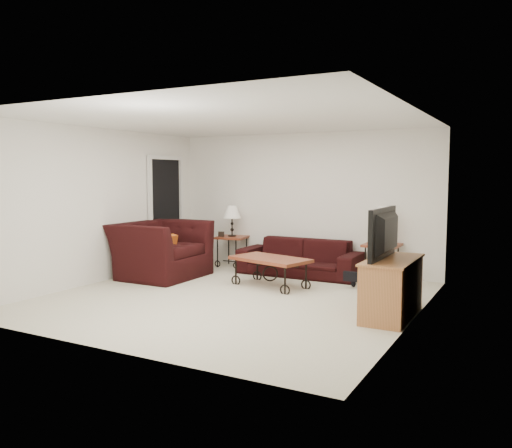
{
  "coord_description": "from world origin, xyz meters",
  "views": [
    {
      "loc": [
        3.74,
        -6.25,
        1.74
      ],
      "look_at": [
        0.0,
        0.7,
        1.0
      ],
      "focal_mm": 36.55,
      "sensor_mm": 36.0,
      "label": 1
    }
  ],
  "objects_px": {
    "television": "(392,233)",
    "backpack": "(354,272)",
    "lamp_right": "(383,225)",
    "coffee_table": "(270,272)",
    "side_table_right": "(382,262)",
    "side_table_left": "(232,251)",
    "armchair": "(161,250)",
    "sofa": "(300,257)",
    "tv_stand": "(392,288)",
    "lamp_left": "(232,221)"
  },
  "relations": [
    {
      "from": "television",
      "to": "backpack",
      "type": "height_order",
      "value": "television"
    },
    {
      "from": "lamp_right",
      "to": "backpack",
      "type": "distance_m",
      "value": 1.01
    },
    {
      "from": "coffee_table",
      "to": "backpack",
      "type": "relative_size",
      "value": 2.62
    },
    {
      "from": "coffee_table",
      "to": "side_table_right",
      "type": "bearing_deg",
      "value": 41.44
    },
    {
      "from": "side_table_left",
      "to": "side_table_right",
      "type": "xyz_separation_m",
      "value": [
        2.87,
        -0.0,
        0.02
      ]
    },
    {
      "from": "side_table_left",
      "to": "television",
      "type": "height_order",
      "value": "television"
    },
    {
      "from": "lamp_right",
      "to": "television",
      "type": "xyz_separation_m",
      "value": [
        0.66,
        -2.12,
        0.11
      ]
    },
    {
      "from": "lamp_right",
      "to": "side_table_left",
      "type": "bearing_deg",
      "value": 180.0
    },
    {
      "from": "armchair",
      "to": "backpack",
      "type": "bearing_deg",
      "value": -76.67
    },
    {
      "from": "sofa",
      "to": "coffee_table",
      "type": "distance_m",
      "value": 1.08
    },
    {
      "from": "side_table_right",
      "to": "television",
      "type": "relative_size",
      "value": 0.57
    },
    {
      "from": "armchair",
      "to": "sofa",
      "type": "bearing_deg",
      "value": -58.21
    },
    {
      "from": "sofa",
      "to": "lamp_right",
      "type": "xyz_separation_m",
      "value": [
        1.39,
        0.18,
        0.61
      ]
    },
    {
      "from": "sofa",
      "to": "tv_stand",
      "type": "height_order",
      "value": "tv_stand"
    },
    {
      "from": "lamp_left",
      "to": "coffee_table",
      "type": "bearing_deg",
      "value": -40.98
    },
    {
      "from": "armchair",
      "to": "lamp_right",
      "type": "bearing_deg",
      "value": -67.24
    },
    {
      "from": "side_table_right",
      "to": "armchair",
      "type": "distance_m",
      "value": 3.72
    },
    {
      "from": "side_table_left",
      "to": "side_table_right",
      "type": "bearing_deg",
      "value": -0.0
    },
    {
      "from": "side_table_right",
      "to": "backpack",
      "type": "relative_size",
      "value": 1.33
    },
    {
      "from": "sofa",
      "to": "side_table_right",
      "type": "bearing_deg",
      "value": 7.38
    },
    {
      "from": "lamp_right",
      "to": "backpack",
      "type": "bearing_deg",
      "value": -110.46
    },
    {
      "from": "side_table_right",
      "to": "coffee_table",
      "type": "height_order",
      "value": "side_table_right"
    },
    {
      "from": "tv_stand",
      "to": "side_table_left",
      "type": "bearing_deg",
      "value": 149.21
    },
    {
      "from": "sofa",
      "to": "side_table_right",
      "type": "height_order",
      "value": "sofa"
    },
    {
      "from": "side_table_right",
      "to": "coffee_table",
      "type": "xyz_separation_m",
      "value": [
        -1.42,
        -1.26,
        -0.08
      ]
    },
    {
      "from": "side_table_left",
      "to": "lamp_right",
      "type": "distance_m",
      "value": 2.94
    },
    {
      "from": "side_table_right",
      "to": "tv_stand",
      "type": "height_order",
      "value": "tv_stand"
    },
    {
      "from": "tv_stand",
      "to": "television",
      "type": "bearing_deg",
      "value": -180.0
    },
    {
      "from": "lamp_left",
      "to": "side_table_left",
      "type": "bearing_deg",
      "value": 0.0
    },
    {
      "from": "lamp_right",
      "to": "armchair",
      "type": "distance_m",
      "value": 3.74
    },
    {
      "from": "side_table_left",
      "to": "lamp_left",
      "type": "relative_size",
      "value": 1.0
    },
    {
      "from": "side_table_left",
      "to": "armchair",
      "type": "xyz_separation_m",
      "value": [
        -0.55,
        -1.45,
        0.18
      ]
    },
    {
      "from": "lamp_left",
      "to": "side_table_right",
      "type": "bearing_deg",
      "value": -0.0
    },
    {
      "from": "coffee_table",
      "to": "tv_stand",
      "type": "relative_size",
      "value": 1.01
    },
    {
      "from": "side_table_right",
      "to": "television",
      "type": "xyz_separation_m",
      "value": [
        0.66,
        -2.12,
        0.73
      ]
    },
    {
      "from": "lamp_right",
      "to": "tv_stand",
      "type": "distance_m",
      "value": 2.3
    },
    {
      "from": "side_table_left",
      "to": "backpack",
      "type": "height_order",
      "value": "side_table_left"
    },
    {
      "from": "coffee_table",
      "to": "television",
      "type": "bearing_deg",
      "value": -22.42
    },
    {
      "from": "tv_stand",
      "to": "lamp_left",
      "type": "bearing_deg",
      "value": 149.21
    },
    {
      "from": "tv_stand",
      "to": "backpack",
      "type": "relative_size",
      "value": 2.59
    },
    {
      "from": "lamp_left",
      "to": "lamp_right",
      "type": "height_order",
      "value": "lamp_right"
    },
    {
      "from": "armchair",
      "to": "coffee_table",
      "type": "bearing_deg",
      "value": -84.69
    },
    {
      "from": "armchair",
      "to": "television",
      "type": "relative_size",
      "value": 1.35
    },
    {
      "from": "side_table_left",
      "to": "backpack",
      "type": "bearing_deg",
      "value": -14.75
    },
    {
      "from": "coffee_table",
      "to": "armchair",
      "type": "bearing_deg",
      "value": -174.48
    },
    {
      "from": "sofa",
      "to": "side_table_left",
      "type": "xyz_separation_m",
      "value": [
        -1.48,
        0.18,
        -0.02
      ]
    },
    {
      "from": "lamp_right",
      "to": "tv_stand",
      "type": "xyz_separation_m",
      "value": [
        0.68,
        -2.12,
        -0.56
      ]
    },
    {
      "from": "television",
      "to": "backpack",
      "type": "bearing_deg",
      "value": -147.25
    },
    {
      "from": "coffee_table",
      "to": "backpack",
      "type": "bearing_deg",
      "value": 25.98
    },
    {
      "from": "sofa",
      "to": "tv_stand",
      "type": "bearing_deg",
      "value": -43.1
    }
  ]
}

